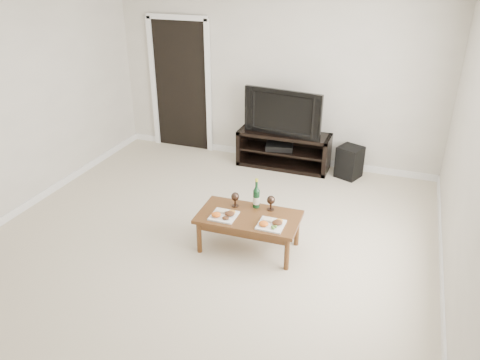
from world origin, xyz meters
name	(u,v)px	position (x,y,z in m)	size (l,w,h in m)	color
floor	(201,250)	(0.00, 0.00, 0.00)	(5.50, 5.50, 0.00)	beige
back_wall	(275,77)	(0.00, 2.77, 1.30)	(5.00, 0.04, 2.60)	beige
doorway	(181,87)	(-1.55, 2.73, 1.02)	(0.90, 0.02, 2.05)	black
media_console	(284,150)	(0.25, 2.50, 0.28)	(1.38, 0.45, 0.55)	black
television	(285,111)	(0.25, 2.50, 0.89)	(1.18, 0.15, 0.68)	black
av_receiver	(279,146)	(0.19, 2.48, 0.33)	(0.40, 0.30, 0.08)	black
subwoofer	(349,162)	(1.25, 2.47, 0.23)	(0.31, 0.31, 0.47)	black
coffee_table	(249,232)	(0.48, 0.23, 0.21)	(1.10, 0.60, 0.42)	#583A18
plate_left	(224,214)	(0.24, 0.11, 0.45)	(0.27, 0.27, 0.07)	white
plate_right	(271,223)	(0.77, 0.11, 0.45)	(0.27, 0.27, 0.07)	white
wine_bottle	(256,193)	(0.50, 0.43, 0.59)	(0.07, 0.07, 0.35)	#0E361A
goblet_left	(235,199)	(0.27, 0.37, 0.51)	(0.09, 0.09, 0.17)	#34251C
goblet_right	(271,203)	(0.67, 0.43, 0.51)	(0.09, 0.09, 0.17)	#34251C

